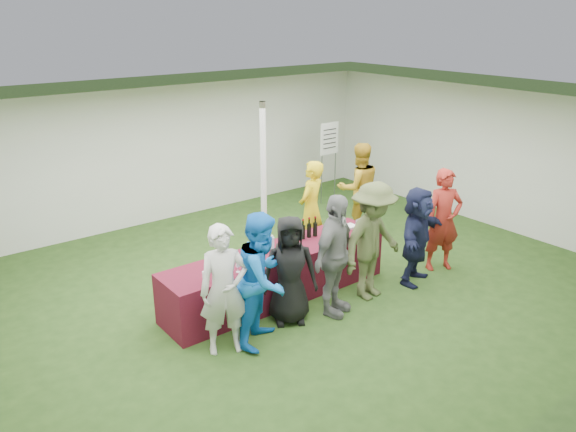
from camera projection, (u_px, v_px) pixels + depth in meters
ground at (283, 289)px, 8.71m from camera, size 60.00×60.00×0.00m
tent at (264, 182)px, 9.43m from camera, size 10.00×10.00×10.00m
serving_table at (277, 274)px, 8.35m from camera, size 3.60×0.80×0.75m
wine_bottles at (302, 232)px, 8.61m from camera, size 0.57×0.12×0.32m
wine_glasses at (234, 266)px, 7.46m from camera, size 1.15×0.12×0.16m
water_bottle at (272, 243)px, 8.23m from camera, size 0.07×0.07×0.23m
bar_towel at (349, 227)px, 9.11m from camera, size 0.25×0.18×0.03m
dump_bucket at (363, 226)px, 8.91m from camera, size 0.24×0.24×0.18m
wine_list_sign at (329, 145)px, 12.25m from camera, size 0.50×0.03×1.80m
staff_pourer at (311, 209)px, 9.65m from camera, size 0.73×0.63×1.70m
staff_back at (359, 188)px, 10.71m from camera, size 1.04×0.93×1.76m
customer_0 at (224, 290)px, 6.86m from camera, size 0.72×0.60×1.69m
customer_1 at (263, 279)px, 7.07m from camera, size 1.08×1.03×1.76m
customer_2 at (290, 270)px, 7.57m from camera, size 0.89×0.79×1.54m
customer_3 at (335, 256)px, 7.73m from camera, size 1.12×0.79×1.77m
customer_4 at (373, 241)px, 8.18m from camera, size 1.23×0.79×1.79m
customer_5 at (417, 236)px, 8.70m from camera, size 1.52×0.96×1.56m
customer_6 at (443, 220)px, 9.14m from camera, size 0.74×0.63×1.71m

